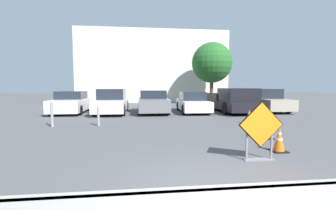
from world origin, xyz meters
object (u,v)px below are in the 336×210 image
Objects in this scene: bollard_second at (52,114)px; parked_car_fourth at (192,103)px; parked_car_nearest at (72,103)px; pickup_truck at (232,101)px; bollard_nearest at (98,116)px; traffic_cone_fourth at (249,117)px; traffic_cone_nearest at (279,140)px; traffic_cone_third at (257,122)px; parked_car_fifth at (265,101)px; traffic_cone_second at (266,127)px; parked_car_second at (112,102)px; parked_car_third at (153,102)px; road_closed_sign at (261,129)px.

parked_car_fourth is at bearing 33.32° from bollard_second.
pickup_truck is (10.57, -0.72, 0.07)m from parked_car_nearest.
bollard_nearest is (-5.25, -4.71, -0.17)m from parked_car_fourth.
pickup_truck is 5.16× the size of bollard_second.
traffic_cone_nearest is at bearing -106.86° from traffic_cone_fourth.
parked_car_fourth is at bearing 175.46° from parked_car_nearest.
traffic_cone_third is 7.85m from parked_car_fifth.
traffic_cone_nearest is 4.49m from traffic_cone_fourth.
parked_car_nearest is at bearing 136.37° from traffic_cone_second.
parked_car_fourth is at bearing 99.96° from traffic_cone_third.
parked_car_second is at bearing 67.89° from bollard_second.
road_closed_sign is at bearing 101.25° from parked_car_third.
traffic_cone_nearest is 9.31m from pickup_truck.
traffic_cone_third is at bearing 63.01° from road_closed_sign.
road_closed_sign reaches higher than bollard_nearest.
parked_car_fourth is 0.75× the size of pickup_truck.
traffic_cone_nearest is (0.88, 0.63, -0.41)m from road_closed_sign.
parked_car_nearest is 4.78× the size of bollard_nearest.
bollard_second is at bearing 178.63° from traffic_cone_fourth.
bollard_second is at bearing 46.18° from parked_car_third.
traffic_cone_second is at bearing 128.32° from parked_car_second.
traffic_cone_third is 0.14× the size of parked_car_fifth.
bollard_nearest is at bearing 132.03° from road_closed_sign.
parked_car_third is at bearing 120.23° from traffic_cone_third.
parked_car_second reaches higher than bollard_nearest.
parked_car_fourth is at bearing 107.56° from traffic_cone_fourth.
traffic_cone_second is 0.14× the size of pickup_truck.
parked_car_second is (-5.54, 9.16, 0.39)m from traffic_cone_nearest.
parked_car_fifth is at bearing -170.40° from pickup_truck.
parked_car_second is at bearing 135.24° from traffic_cone_third.
parked_car_fifth reaches higher than traffic_cone_third.
traffic_cone_third reaches higher than traffic_cone_nearest.
parked_car_second reaches higher than parked_car_fifth.
parked_car_second is 2.64m from parked_car_third.
parked_car_third reaches higher than traffic_cone_second.
parked_car_nearest is at bearing -4.95° from parked_car_third.
road_closed_sign is at bearing -47.97° from bollard_nearest.
traffic_cone_third is 8.48m from bollard_second.
road_closed_sign is at bearing 124.20° from parked_car_nearest.
parked_car_fourth is 2.66m from pickup_truck.
pickup_truck is at bearing 176.70° from parked_car_fourth.
parked_car_second is 10.57m from parked_car_fifth.
parked_car_third reaches higher than parked_car_nearest.
traffic_cone_third is at bearing -106.17° from traffic_cone_fourth.
pickup_truck reaches higher than bollard_second.
parked_car_third is at bearing -3.68° from pickup_truck.
traffic_cone_third is at bearing -14.92° from bollard_nearest.
parked_car_fourth is (-1.13, 6.41, 0.30)m from traffic_cone_third.
parked_car_fifth is (3.72, 5.16, 0.39)m from traffic_cone_fourth.
pickup_truck is (2.39, 8.99, 0.40)m from traffic_cone_nearest.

